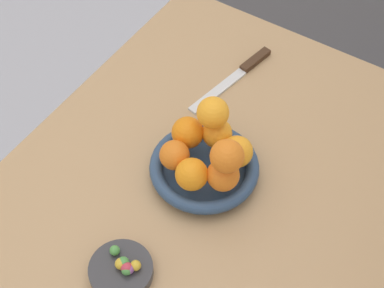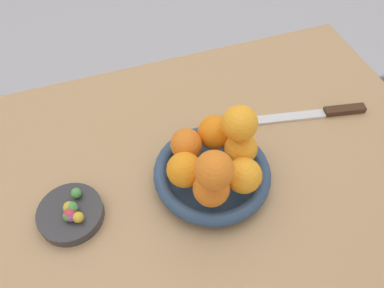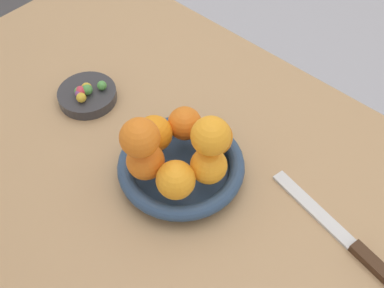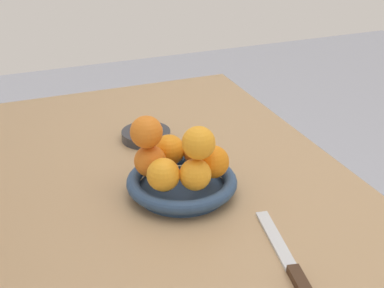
{
  "view_description": "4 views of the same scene",
  "coord_description": "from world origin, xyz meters",
  "views": [
    {
      "loc": [
        0.51,
        0.33,
        1.71
      ],
      "look_at": [
        -0.07,
        -0.04,
        0.82
      ],
      "focal_mm": 55.0,
      "sensor_mm": 36.0,
      "label": 1
    },
    {
      "loc": [
        0.09,
        0.33,
        1.35
      ],
      "look_at": [
        -0.04,
        -0.05,
        0.82
      ],
      "focal_mm": 35.0,
      "sensor_mm": 36.0,
      "label": 2
    },
    {
      "loc": [
        -0.41,
        0.33,
        1.42
      ],
      "look_at": [
        -0.11,
        -0.0,
        0.87
      ],
      "focal_mm": 45.0,
      "sensor_mm": 36.0,
      "label": 3
    },
    {
      "loc": [
        -1.01,
        0.33,
        1.34
      ],
      "look_at": [
        -0.11,
        -0.02,
        0.86
      ],
      "focal_mm": 55.0,
      "sensor_mm": 36.0,
      "label": 4
    }
  ],
  "objects": [
    {
      "name": "candy_ball_5",
      "position": [
        0.19,
        -0.01,
        0.77
      ],
      "size": [
        0.02,
        0.02,
        0.02
      ],
      "primitive_type": "sphere",
      "color": "#C6384C",
      "rests_on": "candy_dish"
    },
    {
      "name": "fruit_bowl",
      "position": [
        -0.07,
        -0.01,
        0.76
      ],
      "size": [
        0.22,
        0.22,
        0.04
      ],
      "color": "navy",
      "rests_on": "dining_table"
    },
    {
      "name": "candy_dish",
      "position": [
        0.19,
        -0.02,
        0.75
      ],
      "size": [
        0.11,
        0.11,
        0.02
      ],
      "primitive_type": "cylinder",
      "color": "#333338",
      "rests_on": "dining_table"
    },
    {
      "name": "orange_3",
      "position": [
        -0.04,
        -0.06,
        0.81
      ],
      "size": [
        0.06,
        0.06,
        0.06
      ],
      "primitive_type": "sphere",
      "color": "orange",
      "rests_on": "fruit_bowl"
    },
    {
      "name": "orange_5",
      "position": [
        -0.05,
        0.04,
        0.81
      ],
      "size": [
        0.06,
        0.06,
        0.06
      ],
      "primitive_type": "sphere",
      "color": "orange",
      "rests_on": "fruit_bowl"
    },
    {
      "name": "candy_ball_1",
      "position": [
        0.19,
        -0.01,
        0.77
      ],
      "size": [
        0.02,
        0.02,
        0.02
      ],
      "primitive_type": "sphere",
      "color": "#8C4C99",
      "rests_on": "candy_dish"
    },
    {
      "name": "dining_table",
      "position": [
        0.0,
        0.0,
        0.65
      ],
      "size": [
        1.1,
        0.76,
        0.74
      ],
      "color": "tan",
      "rests_on": "ground_plane"
    },
    {
      "name": "orange_4",
      "position": [
        -0.02,
        -0.01,
        0.81
      ],
      "size": [
        0.06,
        0.06,
        0.06
      ],
      "primitive_type": "sphere",
      "color": "orange",
      "rests_on": "fruit_bowl"
    },
    {
      "name": "orange_0",
      "position": [
        -0.11,
        0.04,
        0.81
      ],
      "size": [
        0.06,
        0.06,
        0.06
      ],
      "primitive_type": "sphere",
      "color": "orange",
      "rests_on": "fruit_bowl"
    },
    {
      "name": "orange_2",
      "position": [
        -0.09,
        -0.07,
        0.81
      ],
      "size": [
        0.06,
        0.06,
        0.06
      ],
      "primitive_type": "sphere",
      "color": "orange",
      "rests_on": "fruit_bowl"
    },
    {
      "name": "knife",
      "position": [
        -0.35,
        -0.1,
        0.75
      ],
      "size": [
        0.26,
        0.07,
        0.01
      ],
      "color": "#3F2819",
      "rests_on": "dining_table"
    },
    {
      "name": "candy_ball_0",
      "position": [
        0.19,
        -0.02,
        0.77
      ],
      "size": [
        0.02,
        0.02,
        0.02
      ],
      "primitive_type": "sphere",
      "color": "gold",
      "rests_on": "candy_dish"
    },
    {
      "name": "candy_ball_6",
      "position": [
        0.17,
        -0.05,
        0.77
      ],
      "size": [
        0.02,
        0.02,
        0.02
      ],
      "primitive_type": "sphere",
      "color": "#4C9947",
      "rests_on": "candy_dish"
    },
    {
      "name": "candy_ball_3",
      "position": [
        0.18,
        -0.02,
        0.77
      ],
      "size": [
        0.02,
        0.02,
        0.02
      ],
      "primitive_type": "sphere",
      "color": "#4C9947",
      "rests_on": "candy_dish"
    },
    {
      "name": "candy_ball_2",
      "position": [
        0.19,
        -0.01,
        0.77
      ],
      "size": [
        0.02,
        0.02,
        0.02
      ],
      "primitive_type": "sphere",
      "color": "#4C9947",
      "rests_on": "candy_dish"
    },
    {
      "name": "orange_1",
      "position": [
        -0.13,
        -0.02,
        0.81
      ],
      "size": [
        0.06,
        0.06,
        0.06
      ],
      "primitive_type": "sphere",
      "color": "orange",
      "rests_on": "fruit_bowl"
    },
    {
      "name": "orange_6",
      "position": [
        -0.05,
        0.05,
        0.87
      ],
      "size": [
        0.06,
        0.06,
        0.06
      ],
      "primitive_type": "sphere",
      "color": "orange",
      "rests_on": "orange_5"
    },
    {
      "name": "orange_7",
      "position": [
        -0.12,
        -0.03,
        0.87
      ],
      "size": [
        0.06,
        0.06,
        0.06
      ],
      "primitive_type": "sphere",
      "color": "orange",
      "rests_on": "orange_1"
    },
    {
      "name": "candy_ball_4",
      "position": [
        0.18,
        0.0,
        0.77
      ],
      "size": [
        0.02,
        0.02,
        0.02
      ],
      "primitive_type": "sphere",
      "color": "gold",
      "rests_on": "candy_dish"
    }
  ]
}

